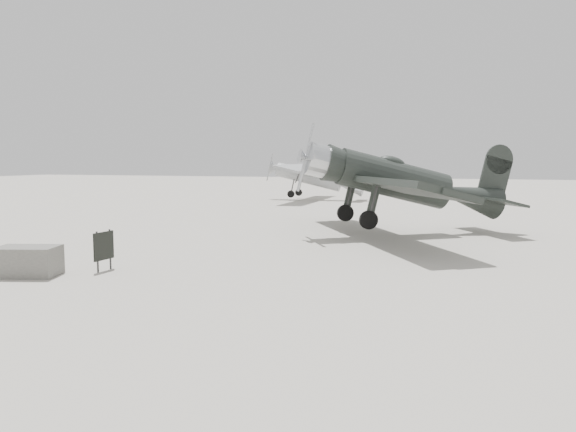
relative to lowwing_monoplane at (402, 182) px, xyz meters
name	(u,v)px	position (x,y,z in m)	size (l,w,h in m)	color
ground	(307,265)	(-1.95, -7.90, -2.28)	(160.00, 160.00, 0.00)	#B0A99D
lowwing_monoplane	(402,182)	(0.00, 0.00, 0.00)	(10.57, 12.57, 4.30)	black
highwing_monoplane	(313,175)	(-9.22, 18.90, -0.27)	(8.03, 11.24, 3.21)	gray
equipment_block	(27,261)	(-8.93, -11.88, -1.86)	(1.66, 1.04, 0.83)	#5E5B57
sign_board	(104,247)	(-7.37, -10.57, -1.56)	(0.11, 0.82, 1.19)	#333333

